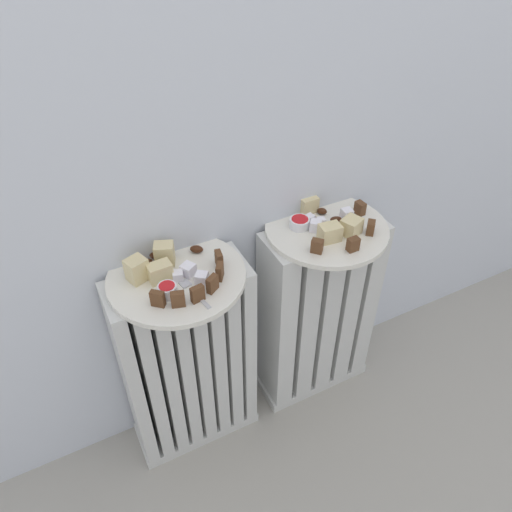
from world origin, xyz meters
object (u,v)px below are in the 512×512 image
object	(u,v)px
fork	(193,292)
jam_bowl_left	(167,290)
plate_right	(326,229)
jam_bowl_right	(300,223)
plate_left	(177,277)
radiator_right	(317,314)
radiator_left	(189,364)

from	to	relation	value
fork	jam_bowl_left	bearing A→B (deg)	161.59
plate_right	fork	bearing A→B (deg)	-169.61
jam_bowl_left	jam_bowl_right	bearing A→B (deg)	12.52
plate_right	jam_bowl_right	distance (m)	0.07
jam_bowl_right	plate_left	bearing A→B (deg)	-175.04
radiator_right	jam_bowl_right	world-z (taller)	jam_bowl_right
plate_right	plate_left	bearing A→B (deg)	180.00
radiator_right	plate_right	xyz separation A→B (m)	(0.00, 0.00, 0.29)
radiator_right	jam_bowl_left	bearing A→B (deg)	-172.96
fork	plate_right	bearing A→B (deg)	10.39
radiator_left	fork	xyz separation A→B (m)	(0.01, -0.07, 0.30)
radiator_right	plate_right	distance (m)	0.29
radiator_right	jam_bowl_right	xyz separation A→B (m)	(-0.06, 0.03, 0.31)
radiator_right	plate_left	distance (m)	0.47
radiator_left	jam_bowl_left	bearing A→B (deg)	-125.00
plate_left	plate_right	distance (m)	0.37
radiator_left	jam_bowl_left	xyz separation A→B (m)	(-0.04, -0.05, 0.31)
plate_left	jam_bowl_left	bearing A→B (deg)	-125.00
jam_bowl_left	jam_bowl_right	distance (m)	0.36
radiator_right	jam_bowl_right	size ratio (longest dim) A/B	11.76
plate_right	jam_bowl_right	bearing A→B (deg)	154.96
radiator_left	plate_right	size ratio (longest dim) A/B	1.92
radiator_left	plate_right	bearing A→B (deg)	0.00
radiator_right	fork	bearing A→B (deg)	-169.61
radiator_left	plate_right	xyz separation A→B (m)	(0.37, 0.00, 0.29)
radiator_right	fork	world-z (taller)	fork
radiator_left	radiator_right	xyz separation A→B (m)	(0.37, 0.00, -0.00)
radiator_left	plate_left	world-z (taller)	plate_left
jam_bowl_left	jam_bowl_right	world-z (taller)	jam_bowl_left
jam_bowl_left	fork	xyz separation A→B (m)	(0.05, -0.02, -0.01)
jam_bowl_left	fork	size ratio (longest dim) A/B	0.38
radiator_left	fork	world-z (taller)	fork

